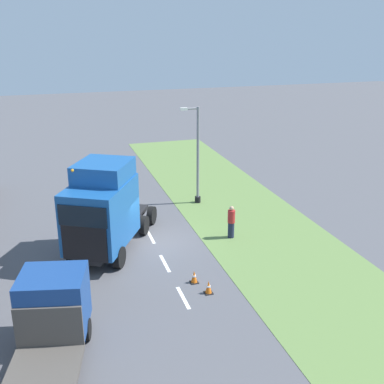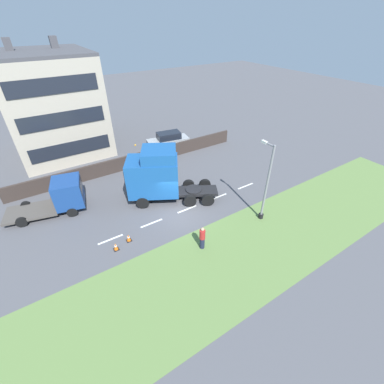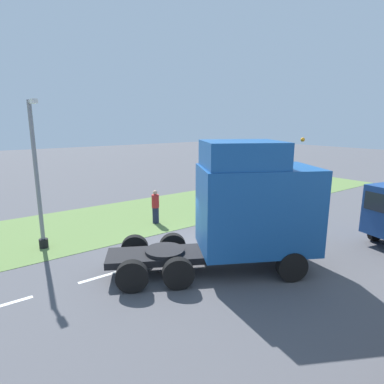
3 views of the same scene
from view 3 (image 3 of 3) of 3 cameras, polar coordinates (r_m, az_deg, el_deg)
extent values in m
plane|color=#515156|center=(13.82, 0.02, -10.26)|extent=(120.00, 120.00, 0.00)
cube|color=#607F42|center=(18.69, -11.09, -4.37)|extent=(7.00, 44.00, 0.01)
cube|color=white|center=(12.10, -15.41, -14.15)|extent=(0.16, 1.80, 0.00)
cube|color=white|center=(13.44, -2.41, -10.93)|extent=(0.16, 1.80, 0.00)
cube|color=white|center=(15.34, 7.60, -8.02)|extent=(0.16, 1.80, 0.00)
cube|color=white|center=(17.62, 15.11, -5.63)|extent=(0.16, 1.80, 0.00)
cube|color=black|center=(11.85, 3.33, -10.76)|extent=(4.78, 7.12, 0.24)
cube|color=#195199|center=(11.74, 11.41, -2.85)|extent=(4.17, 4.77, 2.99)
cube|color=black|center=(12.74, 20.09, -5.26)|extent=(1.91, 1.09, 1.68)
cube|color=black|center=(12.42, 20.54, 0.55)|extent=(2.02, 1.15, 0.96)
cube|color=#195199|center=(11.21, 8.87, 6.65)|extent=(3.38, 3.47, 0.90)
sphere|color=orange|center=(11.20, 19.09, 8.80)|extent=(0.14, 0.14, 0.14)
cylinder|color=black|center=(11.59, -4.86, -10.36)|extent=(1.89, 1.89, 0.12)
cylinder|color=black|center=(13.63, 13.18, -8.57)|extent=(0.78, 1.06, 1.04)
cylinder|color=black|center=(11.67, 17.32, -12.51)|extent=(0.78, 1.06, 1.04)
cylinder|color=black|center=(12.81, -3.45, -9.64)|extent=(0.78, 1.06, 1.04)
cylinder|color=black|center=(10.70, -2.45, -14.28)|extent=(0.78, 1.06, 1.04)
cylinder|color=black|center=(12.80, -10.14, -9.85)|extent=(0.78, 1.06, 1.04)
cylinder|color=black|center=(10.68, -10.61, -14.55)|extent=(0.78, 1.06, 1.04)
cylinder|color=black|center=(16.92, 29.82, -6.23)|extent=(0.41, 0.83, 0.80)
cylinder|color=black|center=(15.37, -24.86, -8.28)|extent=(0.37, 0.37, 0.40)
cylinder|color=gray|center=(14.66, -25.88, 2.36)|extent=(0.17, 0.17, 6.17)
cylinder|color=gray|center=(14.07, -26.68, 14.16)|extent=(0.90, 0.12, 0.12)
cube|color=silver|center=(13.63, -26.32, 14.29)|extent=(0.44, 0.20, 0.16)
cylinder|color=#1E233D|center=(17.26, -6.47, -4.14)|extent=(0.34, 0.34, 0.87)
cylinder|color=#B22626|center=(17.05, -6.54, -1.62)|extent=(0.39, 0.39, 0.69)
sphere|color=tan|center=(16.95, -6.57, -0.10)|extent=(0.24, 0.24, 0.24)
cube|color=black|center=(18.27, 12.25, -4.79)|extent=(0.36, 0.36, 0.03)
cone|color=orange|center=(18.19, 12.29, -3.92)|extent=(0.28, 0.28, 0.55)
cylinder|color=white|center=(18.18, 12.30, -3.84)|extent=(0.17, 0.17, 0.07)
cube|color=black|center=(17.33, 10.80, -5.68)|extent=(0.36, 0.36, 0.03)
cone|color=orange|center=(17.24, 10.83, -4.76)|extent=(0.28, 0.28, 0.55)
cylinder|color=white|center=(17.23, 10.84, -4.67)|extent=(0.17, 0.17, 0.07)
camera|label=1|loc=(31.26, 45.34, 19.18)|focal=45.00mm
camera|label=2|loc=(29.86, -4.67, 27.54)|focal=24.00mm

